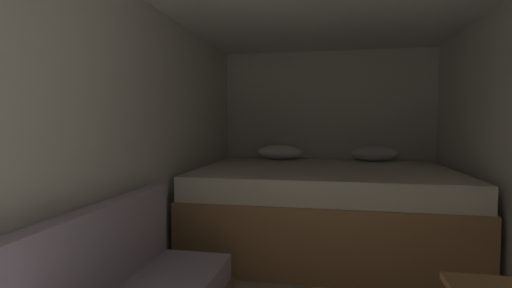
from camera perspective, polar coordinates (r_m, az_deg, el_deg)
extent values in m
cube|color=silver|center=(4.76, 10.57, 0.97)|extent=(2.64, 0.05, 2.12)
cube|color=silver|center=(2.70, -18.79, -0.85)|extent=(0.05, 4.81, 2.12)
cube|color=#9E7247|center=(3.88, 10.26, -10.93)|extent=(2.42, 1.85, 0.59)
cube|color=beige|center=(3.80, 10.32, -5.05)|extent=(2.38, 1.81, 0.21)
ellipsoid|color=white|center=(4.52, 3.59, -1.23)|extent=(0.52, 0.34, 0.17)
ellipsoid|color=white|center=(4.51, 17.43, -1.39)|extent=(0.52, 0.34, 0.17)
cube|color=#AD9EB2|center=(2.09, -27.46, -16.57)|extent=(0.12, 2.07, 0.48)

